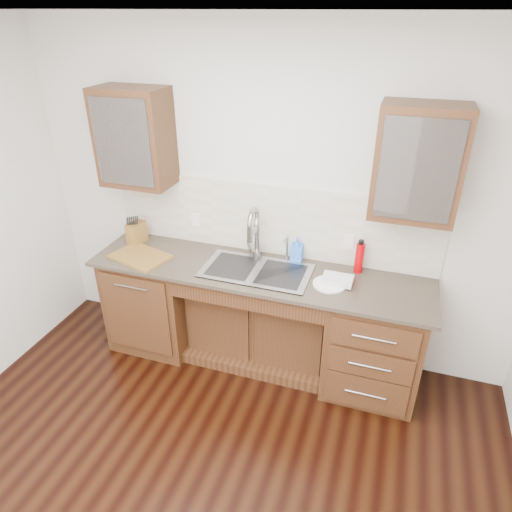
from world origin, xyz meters
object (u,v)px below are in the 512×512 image
(knife_block, at_px, (137,233))
(cutting_board, at_px, (140,257))
(soap_bottle, at_px, (297,249))
(plate, at_px, (329,284))
(water_bottle, at_px, (359,258))

(knife_block, xyz_separation_m, cutting_board, (0.17, -0.24, -0.08))
(knife_block, relative_size, cutting_board, 0.41)
(soap_bottle, xyz_separation_m, plate, (0.32, -0.29, -0.09))
(soap_bottle, xyz_separation_m, water_bottle, (0.49, -0.03, 0.02))
(soap_bottle, relative_size, water_bottle, 0.84)
(plate, relative_size, cutting_board, 0.54)
(water_bottle, relative_size, plate, 0.98)
(soap_bottle, relative_size, plate, 0.83)
(water_bottle, height_order, knife_block, water_bottle)
(plate, bearing_deg, soap_bottle, 137.69)
(plate, distance_m, cutting_board, 1.55)
(knife_block, bearing_deg, plate, 3.33)
(cutting_board, bearing_deg, knife_block, 125.16)
(soap_bottle, height_order, water_bottle, water_bottle)
(soap_bottle, xyz_separation_m, cutting_board, (-1.22, -0.36, -0.09))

